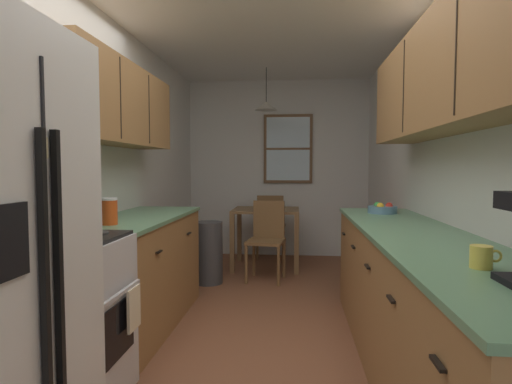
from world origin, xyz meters
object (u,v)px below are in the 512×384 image
at_px(storage_canister, 110,211).
at_px(fruit_bowl, 382,209).
at_px(dining_chair_near, 267,236).
at_px(microwave_over_range, 30,103).
at_px(trash_bin, 209,252).
at_px(dining_table, 266,220).
at_px(dining_chair_far, 271,223).
at_px(mug_by_coffeemaker, 482,257).
at_px(stove_range, 57,322).

bearing_deg(storage_canister, fruit_bowl, 24.48).
bearing_deg(dining_chair_near, storage_canister, -114.79).
distance_m(microwave_over_range, trash_bin, 2.79).
xyz_separation_m(dining_table, dining_chair_near, (0.05, -0.56, -0.12)).
bearing_deg(dining_table, dining_chair_far, 87.12).
xyz_separation_m(dining_table, mug_by_coffeemaker, (1.09, -3.63, 0.32)).
height_order(microwave_over_range, dining_chair_near, microwave_over_range).
bearing_deg(microwave_over_range, dining_table, 72.99).
bearing_deg(stove_range, mug_by_coffeemaker, -11.08).
distance_m(dining_chair_far, trash_bin, 1.49).
xyz_separation_m(dining_chair_near, dining_chair_far, (-0.02, 1.13, 0.00)).
relative_size(microwave_over_range, trash_bin, 0.90).
bearing_deg(trash_bin, storage_canister, -99.48).
distance_m(microwave_over_range, dining_chair_far, 4.09).
bearing_deg(dining_chair_near, dining_table, 95.14).
bearing_deg(dining_chair_near, mug_by_coffeemaker, -71.22).
relative_size(dining_chair_far, fruit_bowl, 3.70).
xyz_separation_m(dining_chair_near, mug_by_coffeemaker, (1.04, -3.06, 0.44)).
relative_size(dining_table, mug_by_coffeemaker, 7.07).
xyz_separation_m(dining_chair_far, trash_bin, (-0.61, -1.35, -0.16)).
xyz_separation_m(microwave_over_range, dining_chair_near, (1.04, 2.68, -1.12)).
bearing_deg(dining_chair_far, storage_canister, -106.15).
bearing_deg(trash_bin, dining_chair_near, 19.73).
distance_m(dining_table, dining_chair_near, 0.58).
relative_size(dining_chair_near, dining_chair_far, 1.00).
bearing_deg(dining_chair_far, fruit_bowl, -64.11).
height_order(dining_chair_near, fruit_bowl, fruit_bowl).
distance_m(microwave_over_range, fruit_bowl, 2.71).
relative_size(microwave_over_range, dining_table, 0.74).
xyz_separation_m(microwave_over_range, fruit_bowl, (2.11, 1.57, -0.68)).
relative_size(dining_table, storage_canister, 4.58).
height_order(stove_range, microwave_over_range, microwave_over_range).
height_order(stove_range, dining_chair_near, stove_range).
bearing_deg(dining_chair_far, dining_chair_near, -88.86).
xyz_separation_m(dining_chair_near, trash_bin, (-0.63, -0.23, -0.16)).
bearing_deg(fruit_bowl, dining_chair_near, 133.72).
distance_m(microwave_over_range, mug_by_coffeemaker, 2.22).
height_order(stove_range, dining_chair_far, stove_range).
bearing_deg(fruit_bowl, microwave_over_range, -143.40).
xyz_separation_m(dining_chair_far, fruit_bowl, (1.09, -2.24, 0.44)).
bearing_deg(microwave_over_range, stove_range, -0.03).
relative_size(dining_chair_near, fruit_bowl, 3.70).
bearing_deg(trash_bin, dining_table, 53.56).
distance_m(storage_canister, fruit_bowl, 2.20).
height_order(mug_by_coffeemaker, fruit_bowl, fruit_bowl).
bearing_deg(mug_by_coffeemaker, dining_chair_near, 108.78).
height_order(stove_range, storage_canister, stove_range).
relative_size(stove_range, dining_table, 1.31).
height_order(dining_chair_near, dining_chair_far, same).
bearing_deg(trash_bin, fruit_bowl, -27.53).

